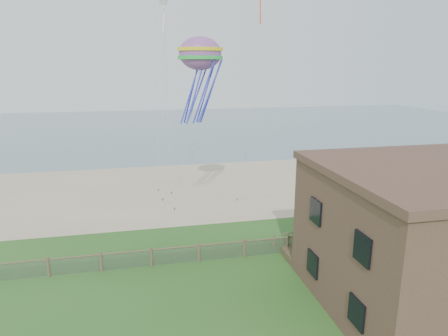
# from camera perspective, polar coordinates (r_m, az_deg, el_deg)

# --- Properties ---
(ground) EXTENTS (160.00, 160.00, 0.00)m
(ground) POSITION_cam_1_polar(r_m,az_deg,el_deg) (21.23, -0.96, -20.51)
(ground) COLOR #27511B
(ground) RESTS_ON ground
(sand_beach) EXTENTS (72.00, 20.00, 0.02)m
(sand_beach) POSITION_cam_1_polar(r_m,az_deg,el_deg) (41.08, -6.95, -2.97)
(sand_beach) COLOR tan
(sand_beach) RESTS_ON ground
(ocean) EXTENTS (160.00, 68.00, 0.02)m
(ocean) POSITION_cam_1_polar(r_m,az_deg,el_deg) (84.06, -9.80, 5.79)
(ocean) COLOR slate
(ocean) RESTS_ON ground
(chainlink_fence) EXTENTS (36.20, 0.20, 1.25)m
(chainlink_fence) POSITION_cam_1_polar(r_m,az_deg,el_deg) (26.06, -3.59, -12.09)
(chainlink_fence) COLOR #4B3C2A
(chainlink_fence) RESTS_ON ground
(motel_deck) EXTENTS (15.00, 2.00, 0.50)m
(motel_deck) POSITION_cam_1_polar(r_m,az_deg,el_deg) (29.95, 22.59, -10.22)
(motel_deck) COLOR brown
(motel_deck) RESTS_ON ground
(picnic_table) EXTENTS (2.05, 1.79, 0.72)m
(picnic_table) POSITION_cam_1_polar(r_m,az_deg,el_deg) (25.46, 16.10, -13.82)
(picnic_table) COLOR brown
(picnic_table) RESTS_ON ground
(octopus_kite) EXTENTS (3.67, 2.85, 6.87)m
(octopus_kite) POSITION_cam_1_polar(r_m,az_deg,el_deg) (30.26, -3.36, 12.69)
(octopus_kite) COLOR #FF2853
(kite_white) EXTENTS (1.63, 1.93, 2.52)m
(kite_white) POSITION_cam_1_polar(r_m,az_deg,el_deg) (33.90, -8.58, 21.55)
(kite_white) COLOR white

